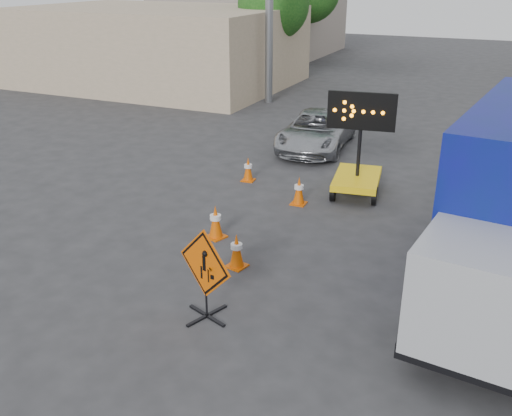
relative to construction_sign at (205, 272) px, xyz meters
The scene contains 11 objects.
ground 1.33m from the construction_sign, 73.35° to the right, with size 100.00×100.00×0.00m, color #2D2D30.
storefront_left_near 23.53m from the construction_sign, 125.72° to the left, with size 14.00×10.00×4.00m, color tan.
storefront_left_far 36.24m from the construction_sign, 113.99° to the left, with size 12.00×10.00×4.40m, color gray.
tree_left_near 22.69m from the construction_sign, 110.12° to the left, with size 3.71×3.71×6.03m.
construction_sign is the anchor object (origin of this frame).
arrow_board 7.19m from the construction_sign, 83.64° to the left, with size 1.81×2.18×2.87m.
pickup_truck 11.04m from the construction_sign, 98.84° to the left, with size 2.11×4.58×1.27m, color #A8ABB0.
cone_a 2.03m from the construction_sign, 100.38° to the left, with size 0.46×0.46×0.76m.
cone_b 3.37m from the construction_sign, 115.57° to the left, with size 0.52×0.52×0.81m.
cone_c 5.79m from the construction_sign, 94.01° to the left, with size 0.40×0.40×0.77m.
cone_d 7.28m from the construction_sign, 109.51° to the left, with size 0.40×0.40×0.72m.
Camera 1 is at (4.21, -6.70, 5.84)m, focal length 40.00 mm.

